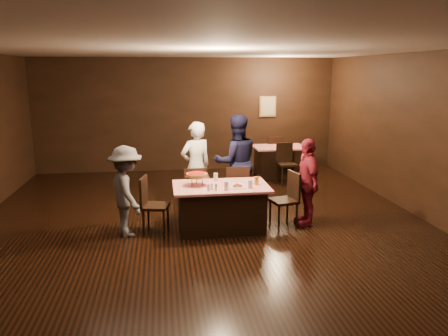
# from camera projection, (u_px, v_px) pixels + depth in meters

# --- Properties ---
(room) EXTENTS (10.00, 10.04, 3.02)m
(room) POSITION_uv_depth(u_px,v_px,m) (206.00, 105.00, 6.72)
(room) COLOR black
(room) RESTS_ON ground
(main_table) EXTENTS (1.60, 1.00, 0.77)m
(main_table) POSITION_uv_depth(u_px,v_px,m) (221.00, 207.00, 7.43)
(main_table) COLOR #B70D0C
(main_table) RESTS_ON ground
(back_table) EXTENTS (1.30, 0.90, 0.77)m
(back_table) POSITION_uv_depth(u_px,v_px,m) (279.00, 161.00, 11.21)
(back_table) COLOR red
(back_table) RESTS_ON ground
(chair_far_left) EXTENTS (0.46, 0.46, 0.95)m
(chair_far_left) POSITION_uv_depth(u_px,v_px,m) (194.00, 191.00, 8.08)
(chair_far_left) COLOR black
(chair_far_left) RESTS_ON ground
(chair_far_right) EXTENTS (0.44, 0.44, 0.95)m
(chair_far_right) POSITION_uv_depth(u_px,v_px,m) (237.00, 190.00, 8.19)
(chair_far_right) COLOR black
(chair_far_right) RESTS_ON ground
(chair_end_left) EXTENTS (0.50, 0.50, 0.95)m
(chair_end_left) POSITION_uv_depth(u_px,v_px,m) (155.00, 205.00, 7.26)
(chair_end_left) COLOR black
(chair_end_left) RESTS_ON ground
(chair_end_right) EXTENTS (0.50, 0.50, 0.95)m
(chair_end_right) POSITION_uv_depth(u_px,v_px,m) (284.00, 199.00, 7.56)
(chair_end_right) COLOR black
(chair_end_right) RESTS_ON ground
(chair_back_near) EXTENTS (0.45, 0.45, 0.95)m
(chair_back_near) POSITION_uv_depth(u_px,v_px,m) (287.00, 163.00, 10.51)
(chair_back_near) COLOR black
(chair_back_near) RESTS_ON ground
(chair_back_far) EXTENTS (0.43, 0.43, 0.95)m
(chair_back_far) POSITION_uv_depth(u_px,v_px,m) (273.00, 153.00, 11.77)
(chair_back_far) COLOR black
(chair_back_far) RESTS_ON ground
(diner_white_jacket) EXTENTS (0.74, 0.63, 1.72)m
(diner_white_jacket) POSITION_uv_depth(u_px,v_px,m) (196.00, 166.00, 8.37)
(diner_white_jacket) COLOR white
(diner_white_jacket) RESTS_ON ground
(diner_navy_hoodie) EXTENTS (0.96, 0.79, 1.85)m
(diner_navy_hoodie) POSITION_uv_depth(u_px,v_px,m) (236.00, 162.00, 8.48)
(diner_navy_hoodie) COLOR black
(diner_navy_hoodie) RESTS_ON ground
(diner_grey_knit) EXTENTS (0.86, 1.10, 1.49)m
(diner_grey_knit) POSITION_uv_depth(u_px,v_px,m) (126.00, 191.00, 7.07)
(diner_grey_knit) COLOR #5A5A5F
(diner_grey_knit) RESTS_ON ground
(diner_red_shirt) EXTENTS (0.37, 0.90, 1.53)m
(diner_red_shirt) POSITION_uv_depth(u_px,v_px,m) (307.00, 182.00, 7.58)
(diner_red_shirt) COLOR maroon
(diner_red_shirt) RESTS_ON ground
(pizza_stand) EXTENTS (0.38, 0.38, 0.22)m
(pizza_stand) POSITION_uv_depth(u_px,v_px,m) (197.00, 175.00, 7.30)
(pizza_stand) COLOR black
(pizza_stand) RESTS_ON main_table
(plate_with_slice) EXTENTS (0.25, 0.25, 0.06)m
(plate_with_slice) POSITION_uv_depth(u_px,v_px,m) (237.00, 186.00, 7.20)
(plate_with_slice) COLOR white
(plate_with_slice) RESTS_ON main_table
(plate_empty) EXTENTS (0.25, 0.25, 0.01)m
(plate_empty) POSITION_uv_depth(u_px,v_px,m) (251.00, 182.00, 7.56)
(plate_empty) COLOR white
(plate_empty) RESTS_ON main_table
(glass_front_left) EXTENTS (0.08, 0.08, 0.14)m
(glass_front_left) POSITION_uv_depth(u_px,v_px,m) (226.00, 186.00, 7.05)
(glass_front_left) COLOR silver
(glass_front_left) RESTS_ON main_table
(glass_front_right) EXTENTS (0.08, 0.08, 0.14)m
(glass_front_right) POSITION_uv_depth(u_px,v_px,m) (250.00, 184.00, 7.15)
(glass_front_right) COLOR silver
(glass_front_right) RESTS_ON main_table
(glass_amber) EXTENTS (0.08, 0.08, 0.14)m
(glass_amber) POSITION_uv_depth(u_px,v_px,m) (256.00, 181.00, 7.36)
(glass_amber) COLOR #BF7F26
(glass_amber) RESTS_ON main_table
(glass_back) EXTENTS (0.08, 0.08, 0.14)m
(glass_back) POSITION_uv_depth(u_px,v_px,m) (216.00, 177.00, 7.61)
(glass_back) COLOR silver
(glass_back) RESTS_ON main_table
(condiments) EXTENTS (0.17, 0.10, 0.09)m
(condiments) POSITION_uv_depth(u_px,v_px,m) (212.00, 187.00, 7.03)
(condiments) COLOR silver
(condiments) RESTS_ON main_table
(napkin_center) EXTENTS (0.19, 0.19, 0.01)m
(napkin_center) POSITION_uv_depth(u_px,v_px,m) (238.00, 185.00, 7.38)
(napkin_center) COLOR white
(napkin_center) RESTS_ON main_table
(napkin_left) EXTENTS (0.21, 0.21, 0.01)m
(napkin_left) POSITION_uv_depth(u_px,v_px,m) (212.00, 186.00, 7.27)
(napkin_left) COLOR white
(napkin_left) RESTS_ON main_table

